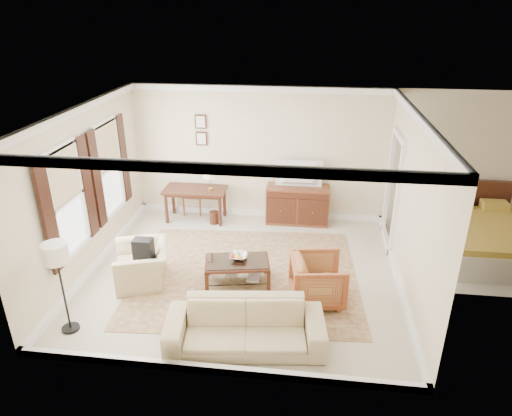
% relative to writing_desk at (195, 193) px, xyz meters
% --- Properties ---
extents(room_shell, '(5.51, 5.01, 2.91)m').
position_rel_writing_desk_xyz_m(room_shell, '(1.36, -2.06, 1.85)').
color(room_shell, beige).
rests_on(room_shell, ground).
extents(annex_bedroom, '(3.00, 2.70, 2.90)m').
position_rel_writing_desk_xyz_m(annex_bedroom, '(5.85, -0.91, -0.29)').
color(annex_bedroom, beige).
rests_on(annex_bedroom, ground).
extents(window_front, '(0.12, 1.56, 1.80)m').
position_rel_writing_desk_xyz_m(window_front, '(-1.34, -2.76, 0.92)').
color(window_front, '#CCB284').
rests_on(window_front, room_shell).
extents(window_rear, '(0.12, 1.56, 1.80)m').
position_rel_writing_desk_xyz_m(window_rear, '(-1.34, -1.16, 0.92)').
color(window_rear, '#CCB284').
rests_on(window_rear, room_shell).
extents(doorway, '(0.10, 1.12, 2.25)m').
position_rel_writing_desk_xyz_m(doorway, '(4.07, -0.56, 0.45)').
color(doorway, white).
rests_on(doorway, room_shell).
extents(rug, '(4.12, 3.60, 0.01)m').
position_rel_writing_desk_xyz_m(rug, '(1.42, -2.13, -0.62)').
color(rug, brown).
rests_on(rug, room_shell).
extents(writing_desk, '(1.35, 0.67, 0.74)m').
position_rel_writing_desk_xyz_m(writing_desk, '(0.00, 0.00, 0.00)').
color(writing_desk, '#3F1D12').
rests_on(writing_desk, room_shell).
extents(desk_chair, '(0.53, 0.53, 1.05)m').
position_rel_writing_desk_xyz_m(desk_chair, '(-0.14, 0.35, -0.10)').
color(desk_chair, brown).
rests_on(desk_chair, room_shell).
extents(desk_lamp, '(0.32, 0.32, 0.50)m').
position_rel_writing_desk_xyz_m(desk_lamp, '(0.35, 0.00, 0.36)').
color(desk_lamp, silver).
rests_on(desk_lamp, writing_desk).
extents(framed_prints, '(0.25, 0.04, 0.68)m').
position_rel_writing_desk_xyz_m(framed_prints, '(0.10, 0.41, 1.31)').
color(framed_prints, '#3F1D12').
rests_on(framed_prints, room_shell).
extents(sideboard, '(1.35, 0.52, 0.83)m').
position_rel_writing_desk_xyz_m(sideboard, '(2.24, 0.15, -0.21)').
color(sideboard, brown).
rests_on(sideboard, room_shell).
extents(tv, '(0.95, 0.55, 0.13)m').
position_rel_writing_desk_xyz_m(tv, '(2.24, 0.13, 0.68)').
color(tv, black).
rests_on(tv, sideboard).
extents(coffee_table, '(1.18, 0.82, 0.46)m').
position_rel_writing_desk_xyz_m(coffee_table, '(1.32, -2.42, -0.28)').
color(coffee_table, '#3F1D12').
rests_on(coffee_table, room_shell).
extents(fruit_bowl, '(0.42, 0.42, 0.10)m').
position_rel_writing_desk_xyz_m(fruit_bowl, '(1.34, -2.35, -0.12)').
color(fruit_bowl, silver).
rests_on(fruit_bowl, coffee_table).
extents(book_a, '(0.25, 0.19, 0.38)m').
position_rel_writing_desk_xyz_m(book_a, '(1.07, -2.41, -0.45)').
color(book_a, brown).
rests_on(book_a, coffee_table).
extents(book_b, '(0.28, 0.05, 0.38)m').
position_rel_writing_desk_xyz_m(book_b, '(1.51, -2.45, -0.45)').
color(book_b, brown).
rests_on(book_b, coffee_table).
extents(striped_armchair, '(0.89, 0.93, 0.85)m').
position_rel_writing_desk_xyz_m(striped_armchair, '(2.68, -2.74, -0.20)').
color(striped_armchair, brown).
rests_on(striped_armchair, room_shell).
extents(club_armchair, '(0.94, 1.16, 0.87)m').
position_rel_writing_desk_xyz_m(club_armchair, '(-0.31, -2.54, -0.19)').
color(club_armchair, '#C4B584').
rests_on(club_armchair, room_shell).
extents(backpack, '(0.36, 0.39, 0.40)m').
position_rel_writing_desk_xyz_m(backpack, '(-0.25, -2.56, 0.06)').
color(backpack, black).
rests_on(backpack, club_armchair).
extents(sofa, '(2.26, 0.90, 0.86)m').
position_rel_writing_desk_xyz_m(sofa, '(1.68, -3.94, -0.20)').
color(sofa, '#C4B584').
rests_on(sofa, room_shell).
extents(floor_lamp, '(0.35, 0.35, 1.44)m').
position_rel_writing_desk_xyz_m(floor_lamp, '(-0.94, -3.93, 0.57)').
color(floor_lamp, black).
rests_on(floor_lamp, room_shell).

